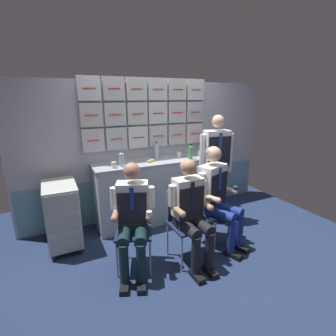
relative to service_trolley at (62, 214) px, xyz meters
The scene contains 19 objects.
ground 1.80m from the service_trolley, 31.60° to the right, with size 4.80×4.80×0.04m, color navy.
galley_bulkhead 1.67m from the service_trolley, 17.40° to the left, with size 4.20×0.14×2.19m.
galley_counter 1.38m from the service_trolley, ahead, with size 1.84×0.53×0.98m.
service_trolley is the anchor object (origin of this frame).
folding_chair_left 1.04m from the service_trolley, 44.92° to the right, with size 0.52×0.52×0.86m.
crew_member_left 1.13m from the service_trolley, 52.71° to the right, with size 0.53×0.66×1.25m.
folding_chair_right 1.58m from the service_trolley, 33.10° to the right, with size 0.40×0.41×0.86m.
crew_member_right 1.69m from the service_trolley, 37.75° to the right, with size 0.48×0.59×1.25m.
folding_chair_by_counter 1.89m from the service_trolley, 21.13° to the right, with size 0.52×0.52×0.86m.
crew_member_by_counter 2.02m from the service_trolley, 24.48° to the right, with size 0.57×0.71×1.33m.
crew_member_standing 2.27m from the service_trolley, ahead, with size 0.52×0.32×1.67m.
water_bottle_clear 2.02m from the service_trolley, ahead, with size 0.06×0.06×0.24m.
sparkling_bottle_green 1.04m from the service_trolley, ahead, with size 0.07×0.07×0.23m.
water_bottle_tall 1.63m from the service_trolley, 11.78° to the left, with size 0.06×0.06×0.26m.
coffee_cup_white 0.91m from the service_trolley, ahead, with size 0.06×0.06×0.09m.
paper_cup_tan 1.92m from the service_trolley, ahead, with size 0.07×0.07×0.08m.
coffee_cup_spare 2.26m from the service_trolley, ahead, with size 0.07×0.07×0.08m.
espresso_cup_small 2.21m from the service_trolley, ahead, with size 0.06×0.06×0.06m.
snack_banana 1.41m from the service_trolley, ahead, with size 0.17×0.10×0.04m.
Camera 1 is at (-1.54, -2.37, 1.92)m, focal length 27.01 mm.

